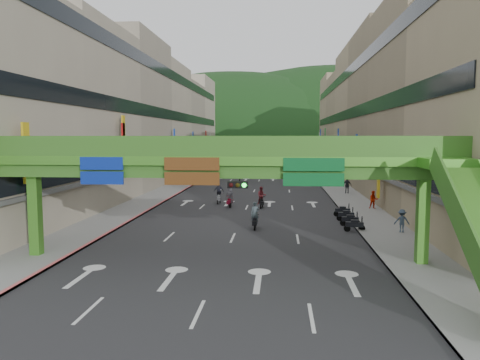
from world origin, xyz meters
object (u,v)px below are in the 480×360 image
(overpass_near, at_px, (238,171))
(scooter_rider_mid, at_px, (262,197))
(pedestrian_red, at_px, (373,201))
(scooter_rider_near, at_px, (255,216))
(car_yellow, at_px, (278,168))
(car_silver, at_px, (231,173))

(overpass_near, distance_m, scooter_rider_mid, 20.79)
(overpass_near, xyz_separation_m, scooter_rider_mid, (0.55, 20.37, -4.11))
(overpass_near, distance_m, pedestrian_red, 23.30)
(scooter_rider_near, relative_size, car_yellow, 0.53)
(scooter_rider_near, distance_m, scooter_rider_mid, 10.54)
(car_silver, bearing_deg, scooter_rider_mid, -69.60)
(scooter_rider_mid, xyz_separation_m, car_yellow, (1.52, 48.00, -0.42))
(car_silver, bearing_deg, car_yellow, 66.82)
(scooter_rider_mid, bearing_deg, car_yellow, 88.19)
(car_yellow, relative_size, pedestrian_red, 2.33)
(car_silver, height_order, car_yellow, car_yellow)
(overpass_near, bearing_deg, pedestrian_red, 60.52)
(car_silver, xyz_separation_m, car_yellow, (8.18, 12.64, 0.05))
(overpass_near, bearing_deg, car_yellow, 88.27)
(overpass_near, relative_size, scooter_rider_mid, 13.20)
(scooter_rider_mid, relative_size, car_yellow, 0.53)
(overpass_near, height_order, car_silver, overpass_near)
(scooter_rider_near, bearing_deg, scooter_rider_mid, 89.44)
(scooter_rider_near, relative_size, car_silver, 0.55)
(scooter_rider_near, height_order, car_silver, scooter_rider_near)
(car_silver, height_order, pedestrian_red, pedestrian_red)
(scooter_rider_mid, relative_size, pedestrian_red, 1.24)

